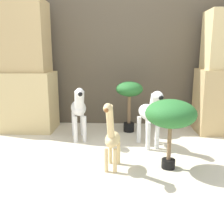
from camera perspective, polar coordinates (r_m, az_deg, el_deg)
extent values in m
plane|color=beige|center=(2.07, 2.85, -14.15)|extent=(14.00, 14.00, 0.00)
cube|color=brown|center=(3.48, 2.90, 15.46)|extent=(6.40, 0.08, 2.20)
cube|color=#DBC184|center=(3.38, -18.24, 2.23)|extent=(0.70, 0.47, 0.71)
cube|color=tan|center=(3.33, -19.17, 15.16)|extent=(0.60, 0.40, 0.81)
cylinder|color=white|center=(2.63, 9.78, -5.00)|extent=(0.04, 0.04, 0.28)
cylinder|color=white|center=(2.59, 7.85, -5.22)|extent=(0.04, 0.04, 0.28)
cylinder|color=white|center=(2.84, 7.70, -3.64)|extent=(0.04, 0.04, 0.28)
cylinder|color=white|center=(2.80, 5.88, -3.81)|extent=(0.04, 0.04, 0.28)
ellipsoid|color=white|center=(2.66, 7.91, -0.09)|extent=(0.26, 0.37, 0.16)
cylinder|color=white|center=(2.51, 9.32, 1.85)|extent=(0.14, 0.17, 0.20)
ellipsoid|color=white|center=(2.45, 9.95, 3.47)|extent=(0.13, 0.17, 0.09)
sphere|color=black|center=(2.39, 10.62, 3.04)|extent=(0.05, 0.05, 0.05)
cube|color=black|center=(2.51, 9.33, 2.05)|extent=(0.05, 0.09, 0.16)
cylinder|color=white|center=(2.82, -6.01, -3.72)|extent=(0.04, 0.04, 0.28)
cylinder|color=white|center=(2.81, -7.98, -3.82)|extent=(0.04, 0.04, 0.28)
cylinder|color=white|center=(3.04, -6.49, -2.49)|extent=(0.04, 0.04, 0.28)
cylinder|color=white|center=(3.03, -8.31, -2.58)|extent=(0.04, 0.04, 0.28)
ellipsoid|color=white|center=(2.87, -7.32, 0.88)|extent=(0.24, 0.36, 0.16)
cylinder|color=white|center=(2.71, -7.13, 2.72)|extent=(0.13, 0.17, 0.20)
ellipsoid|color=white|center=(2.64, -7.07, 4.24)|extent=(0.12, 0.17, 0.09)
sphere|color=black|center=(2.58, -6.94, 3.88)|extent=(0.05, 0.05, 0.05)
cube|color=black|center=(2.71, -7.14, 2.91)|extent=(0.04, 0.09, 0.16)
cylinder|color=#E0C184|center=(2.11, 0.67, -10.60)|extent=(0.03, 0.03, 0.20)
cylinder|color=#E0C184|center=(2.12, -1.25, -10.45)|extent=(0.03, 0.03, 0.20)
cylinder|color=#E0C184|center=(2.27, 1.43, -8.91)|extent=(0.03, 0.03, 0.20)
cylinder|color=#E0C184|center=(2.28, -0.35, -8.79)|extent=(0.03, 0.03, 0.20)
ellipsoid|color=#E0C184|center=(2.14, 0.14, -5.96)|extent=(0.15, 0.26, 0.12)
cylinder|color=#E0C184|center=(1.99, -0.41, -2.33)|extent=(0.08, 0.15, 0.30)
ellipsoid|color=#E0C184|center=(1.88, -0.95, 0.87)|extent=(0.08, 0.12, 0.07)
sphere|color=brown|center=(1.83, -1.25, 0.39)|extent=(0.03, 0.03, 0.03)
cylinder|color=black|center=(3.19, 3.68, -3.30)|extent=(0.13, 0.13, 0.11)
cylinder|color=brown|center=(3.14, 3.74, 0.50)|extent=(0.04, 0.04, 0.33)
ellipsoid|color=#286B2D|center=(3.09, 3.81, 5.03)|extent=(0.32, 0.32, 0.17)
cylinder|color=black|center=(2.26, 12.14, -10.93)|extent=(0.11, 0.11, 0.08)
cylinder|color=brown|center=(2.20, 12.36, -6.72)|extent=(0.03, 0.03, 0.28)
ellipsoid|color=#286B2D|center=(2.13, 12.68, -0.34)|extent=(0.41, 0.41, 0.22)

